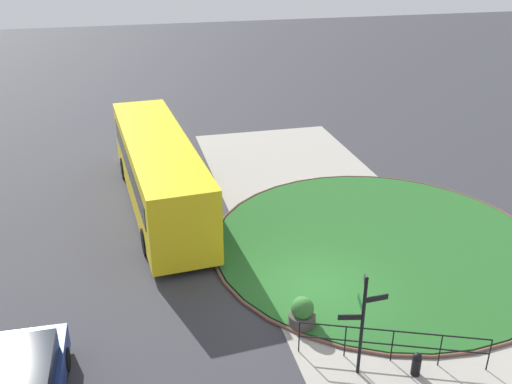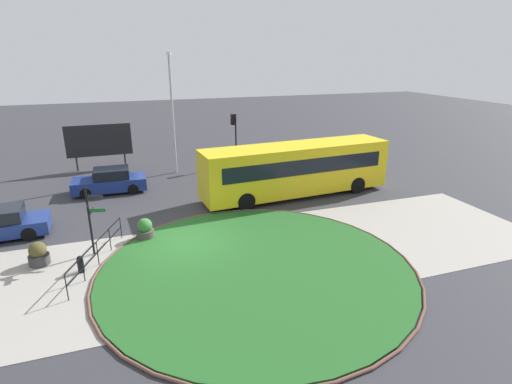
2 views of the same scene
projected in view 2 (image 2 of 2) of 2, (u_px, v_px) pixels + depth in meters
The scene contains 14 objects.
ground at pixel (186, 243), 18.31m from camera, with size 120.00×120.00×0.00m, color #333338.
sidewalk_paving at pixel (195, 265), 16.36m from camera, with size 32.00×7.65×0.02m, color #9E998E.
grass_island at pixel (256, 268), 16.06m from camera, with size 12.29×12.29×0.10m, color #235B23.
grass_kerb_ring at pixel (256, 268), 16.06m from camera, with size 12.60×12.60×0.11m, color brown.
signpost_directional at pixel (91, 216), 16.71m from camera, with size 0.73×1.28×3.04m.
bollard_foreground at pixel (81, 264), 15.74m from camera, with size 0.25×0.25×0.72m.
railing_grass_edge at pixel (97, 250), 16.19m from camera, with size 1.93×4.69×1.04m.
bus_yellow at pixel (296, 169), 23.94m from camera, with size 11.58×3.29×3.09m.
car_trailing at pixel (110, 181), 24.79m from camera, with size 4.38×1.93×1.50m.
traffic_light_near at pixel (234, 128), 29.83m from camera, with size 0.49×0.30×3.92m.
lamppost_tall at pixel (172, 111), 27.70m from camera, with size 0.32×0.32×8.22m.
billboard_left at pixel (99, 141), 29.34m from camera, with size 4.56×0.25×3.29m.
planter_near_signpost at pixel (145, 230), 18.57m from camera, with size 0.80×0.80×1.01m.
planter_kerbside at pixel (38, 255), 16.31m from camera, with size 0.80×0.80×0.99m.
Camera 2 is at (-2.38, -16.69, 8.15)m, focal length 28.37 mm.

